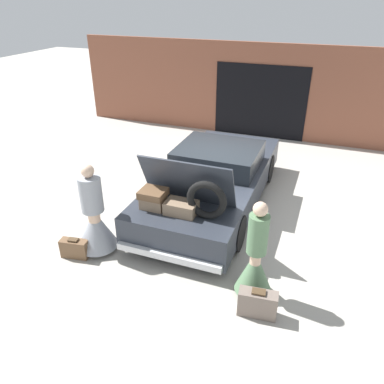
# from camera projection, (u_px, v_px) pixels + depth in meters

# --- Properties ---
(ground_plane) EXTENTS (40.00, 40.00, 0.00)m
(ground_plane) POSITION_uv_depth(u_px,v_px,m) (213.00, 202.00, 8.20)
(ground_plane) COLOR #ADA89E
(garage_wall_back) EXTENTS (12.00, 0.14, 2.80)m
(garage_wall_back) POSITION_uv_depth(u_px,v_px,m) (261.00, 92.00, 11.34)
(garage_wall_back) COLOR brown
(garage_wall_back) RESTS_ON ground_plane
(car) EXTENTS (1.98, 4.85, 1.68)m
(car) POSITION_uv_depth(u_px,v_px,m) (214.00, 180.00, 7.92)
(car) COLOR #2D333D
(car) RESTS_ON ground_plane
(person_left) EXTENTS (0.72, 0.72, 1.65)m
(person_left) POSITION_uv_depth(u_px,v_px,m) (95.00, 221.00, 6.46)
(person_left) COLOR beige
(person_left) RESTS_ON ground_plane
(person_right) EXTENTS (0.56, 0.56, 1.60)m
(person_right) POSITION_uv_depth(u_px,v_px,m) (255.00, 263.00, 5.48)
(person_right) COLOR beige
(person_right) RESTS_ON ground_plane
(suitcase_beside_left_person) EXTENTS (0.50, 0.26, 0.37)m
(suitcase_beside_left_person) POSITION_uv_depth(u_px,v_px,m) (75.00, 248.00, 6.45)
(suitcase_beside_left_person) COLOR brown
(suitcase_beside_left_person) RESTS_ON ground_plane
(suitcase_beside_right_person) EXTENTS (0.57, 0.27, 0.43)m
(suitcase_beside_right_person) POSITION_uv_depth(u_px,v_px,m) (258.00, 303.00, 5.27)
(suitcase_beside_right_person) COLOR #75665B
(suitcase_beside_right_person) RESTS_ON ground_plane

